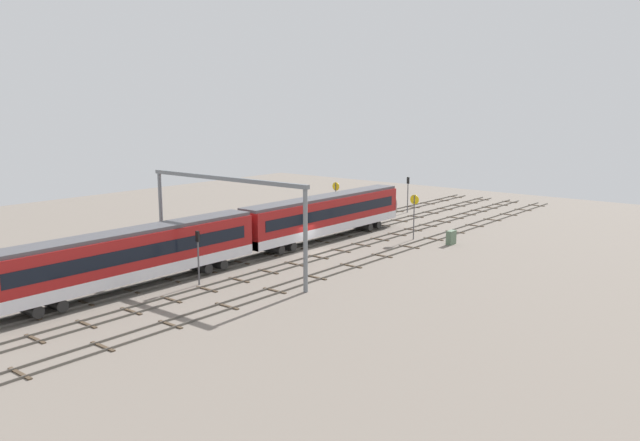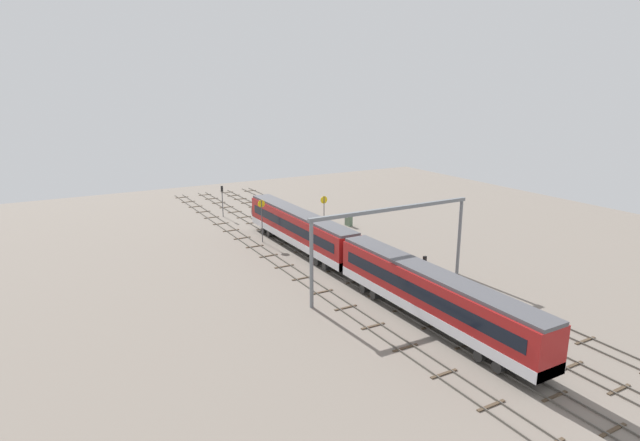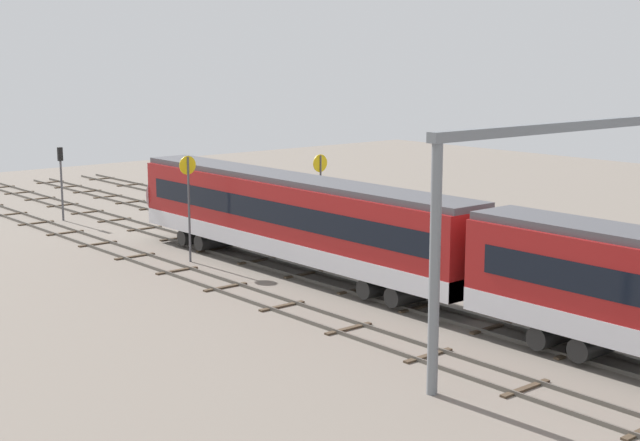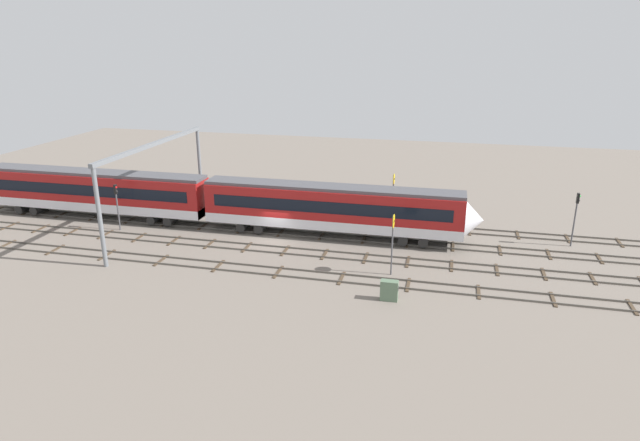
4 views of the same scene
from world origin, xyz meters
TOP-DOWN VIEW (x-y plane):
  - ground_plane at (0.00, 0.00)m, footprint 108.83×108.83m
  - track_near_foreground at (0.00, -6.76)m, footprint 92.83×2.40m
  - track_second_near at (-0.00, -2.25)m, footprint 92.83×2.40m
  - track_with_train at (0.00, 2.25)m, footprint 92.83×2.40m
  - track_second_far at (-0.00, 6.76)m, footprint 92.83×2.40m
  - train at (-6.84, 2.25)m, footprint 50.40×3.24m
  - overhead_gantry at (-11.52, 0.29)m, footprint 0.40×18.90m
  - speed_sign_near_foreground at (11.41, -5.07)m, footprint 0.14×1.08m
  - speed_sign_mid_trackside at (10.32, 5.02)m, footprint 0.14×0.99m
  - signal_light_trackside_approach at (26.44, 4.88)m, footprint 0.31×0.32m
  - relay_cabinet at (11.74, -9.50)m, footprint 1.27×0.61m

SIDE VIEW (x-z plane):
  - ground_plane at x=0.00m, z-range 0.00..0.00m
  - track_second_near at x=0.00m, z-range -0.01..0.15m
  - track_with_train at x=0.00m, z-range -0.01..0.15m
  - track_second_far at x=0.00m, z-range -0.01..0.15m
  - track_near_foreground at x=0.00m, z-range -0.01..0.15m
  - relay_cabinet at x=11.74m, z-range 0.00..1.50m
  - train at x=-6.84m, z-range 0.26..5.06m
  - signal_light_trackside_approach at x=26.44m, z-range 0.74..5.67m
  - speed_sign_near_foreground at x=11.41m, z-range 0.88..5.89m
  - speed_sign_mid_trackside at x=10.32m, z-range 0.89..6.61m
  - overhead_gantry at x=-11.52m, z-range 2.21..10.82m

